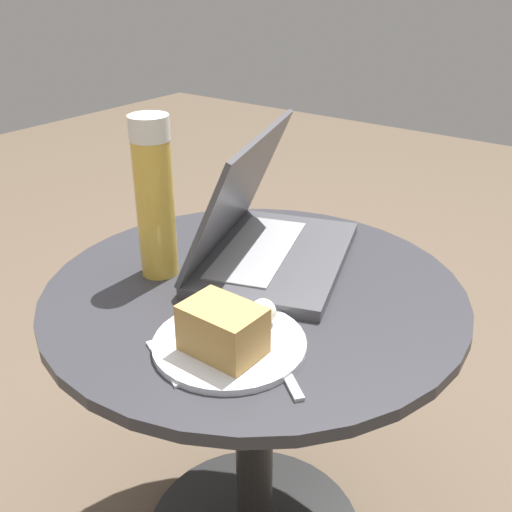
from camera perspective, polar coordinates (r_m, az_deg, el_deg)
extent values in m
cylinder|color=black|center=(1.06, -0.17, -15.90)|extent=(0.07, 0.07, 0.51)
cylinder|color=#2D2D33|center=(0.90, -0.19, -3.49)|extent=(0.63, 0.63, 0.02)
cube|color=white|center=(0.76, -4.08, -8.71)|extent=(0.17, 0.15, 0.00)
cube|color=#47474C|center=(0.97, 1.99, -0.12)|extent=(0.37, 0.30, 0.02)
cube|color=gray|center=(0.97, 0.20, 0.68)|extent=(0.26, 0.18, 0.00)
cube|color=#47474C|center=(0.94, -1.65, 6.17)|extent=(0.33, 0.19, 0.20)
cube|color=silver|center=(0.94, -1.49, 6.08)|extent=(0.30, 0.17, 0.18)
cylinder|color=gold|center=(0.91, -9.55, 4.39)|extent=(0.06, 0.06, 0.21)
cylinder|color=white|center=(0.87, -10.16, 11.94)|extent=(0.06, 0.06, 0.04)
cylinder|color=silver|center=(0.77, -2.54, -8.34)|extent=(0.20, 0.20, 0.01)
cube|color=tan|center=(0.73, -3.19, -7.00)|extent=(0.07, 0.10, 0.06)
sphere|color=beige|center=(0.79, 0.66, -5.36)|extent=(0.04, 0.04, 0.04)
sphere|color=#4C6B33|center=(0.80, -1.95, -5.23)|extent=(0.03, 0.03, 0.03)
cube|color=#B2B2B7|center=(0.73, 2.50, -10.47)|extent=(0.09, 0.11, 0.00)
cube|color=#B2B2B7|center=(0.80, 0.46, -6.72)|extent=(0.05, 0.06, 0.00)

